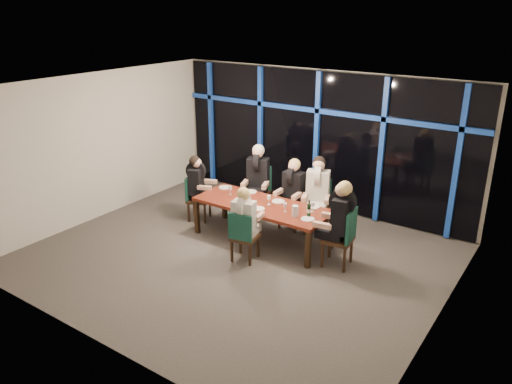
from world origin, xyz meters
TOP-DOWN VIEW (x-y plane):
  - room at (0.00, 0.00)m, footprint 7.04×7.00m
  - window_wall at (0.01, 2.93)m, footprint 6.86×0.43m
  - dining_table at (0.00, 0.80)m, footprint 2.60×1.00m
  - chair_far_left at (-0.76, 1.80)m, footprint 0.63×0.63m
  - chair_far_mid at (0.17, 1.71)m, footprint 0.47×0.47m
  - chair_far_right at (0.64, 1.81)m, footprint 0.63×0.63m
  - chair_end_left at (-1.71, 0.85)m, footprint 0.57×0.57m
  - chair_end_right at (1.70, 0.75)m, footprint 0.55×0.55m
  - chair_near_mid at (0.20, -0.09)m, footprint 0.51×0.51m
  - diner_far_left at (-0.73, 1.72)m, footprint 0.65×0.73m
  - diner_far_mid at (0.17, 1.63)m, footprint 0.50×0.62m
  - diner_far_right at (0.67, 1.73)m, footprint 0.64×0.72m
  - diner_end_left at (-1.64, 0.88)m, footprint 0.65×0.59m
  - diner_end_right at (1.61, 0.73)m, footprint 0.69×0.56m
  - diner_near_mid at (0.18, -0.01)m, footprint 0.51×0.62m
  - plate_far_left at (-0.53, 1.19)m, footprint 0.24×0.24m
  - plate_far_mid at (0.19, 1.07)m, footprint 0.24×0.24m
  - plate_far_right at (0.86, 1.20)m, footprint 0.24×0.24m
  - plate_end_left at (-1.12, 1.10)m, footprint 0.24×0.24m
  - plate_end_right at (1.05, 0.66)m, footprint 0.24×0.24m
  - plate_near_mid at (0.08, 0.55)m, footprint 0.24×0.24m
  - wine_bottle at (1.01, 0.77)m, footprint 0.07×0.07m
  - water_pitcher at (0.80, 0.65)m, footprint 0.12×0.11m
  - tea_light at (-0.12, 0.58)m, footprint 0.05×0.05m
  - wine_glass_a at (-0.37, 0.71)m, footprint 0.07×0.07m
  - wine_glass_b at (0.12, 0.84)m, footprint 0.07×0.07m
  - wine_glass_c at (0.54, 0.73)m, footprint 0.06×0.06m
  - wine_glass_d at (-0.79, 0.86)m, footprint 0.07×0.07m
  - wine_glass_e at (0.96, 1.00)m, footprint 0.07×0.07m

SIDE VIEW (x-z plane):
  - chair_near_mid at x=0.20m, z-range 0.05..0.99m
  - chair_end_left at x=-1.71m, z-range 0.06..1.00m
  - chair_far_mid at x=0.17m, z-range 0.06..1.04m
  - chair_far_right at x=0.64m, z-range 0.06..1.12m
  - chair_end_right at x=1.70m, z-range 0.06..1.12m
  - chair_far_left at x=-0.76m, z-range 0.06..1.13m
  - dining_table at x=0.00m, z-range 0.31..1.06m
  - plate_far_left at x=-0.53m, z-range 0.75..0.76m
  - plate_far_mid at x=0.19m, z-range 0.75..0.76m
  - plate_far_right at x=0.86m, z-range 0.75..0.76m
  - plate_end_left at x=-1.12m, z-range 0.75..0.76m
  - plate_end_right at x=1.05m, z-range 0.75..0.76m
  - plate_near_mid at x=0.08m, z-range 0.75..0.76m
  - tea_light at x=-0.12m, z-range 0.75..0.78m
  - water_pitcher at x=0.80m, z-range 0.75..0.95m
  - wine_glass_c at x=0.54m, z-range 0.79..0.95m
  - wine_bottle at x=1.01m, z-range 0.71..1.02m
  - wine_glass_a at x=-0.37m, z-range 0.79..0.96m
  - wine_glass_d at x=-0.79m, z-range 0.79..0.96m
  - wine_glass_b at x=0.12m, z-range 0.79..0.97m
  - wine_glass_e at x=0.96m, z-range 0.79..0.98m
  - diner_near_mid at x=0.18m, z-range 0.44..1.35m
  - diner_end_left at x=-1.64m, z-range 0.44..1.36m
  - diner_far_mid at x=0.17m, z-range 0.46..1.41m
  - diner_far_right at x=0.67m, z-range 0.49..1.52m
  - diner_end_right at x=1.61m, z-range 0.49..1.52m
  - diner_far_left at x=-0.73m, z-range 0.50..1.53m
  - window_wall at x=0.01m, z-range 0.08..3.02m
  - room at x=0.00m, z-range 0.51..3.53m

